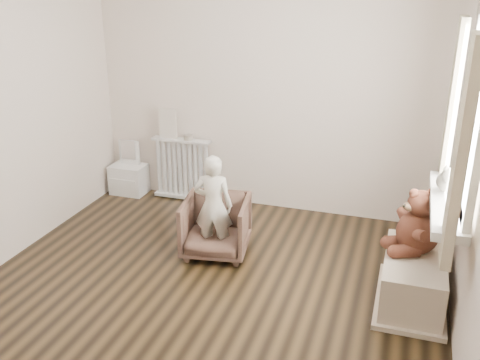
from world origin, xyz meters
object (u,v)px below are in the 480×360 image
(radiator, at_px, (182,165))
(toy_vanity, at_px, (128,170))
(child, at_px, (213,206))
(toy_bench, at_px, (413,279))
(armchair, at_px, (216,226))
(teddy_bear, at_px, (420,216))
(plush_cat, at_px, (448,178))

(radiator, distance_m, toy_vanity, 0.66)
(child, xyz_separation_m, toy_bench, (1.66, -0.21, -0.27))
(armchair, bearing_deg, toy_vanity, 135.81)
(teddy_bear, bearing_deg, toy_bench, -108.96)
(toy_vanity, relative_size, child, 0.66)
(toy_bench, bearing_deg, plush_cat, 16.19)
(radiator, xyz_separation_m, toy_vanity, (-0.65, -0.03, -0.11))
(toy_vanity, distance_m, armchair, 1.73)
(radiator, relative_size, plush_cat, 2.74)
(toy_vanity, height_order, plush_cat, plush_cat)
(radiator, bearing_deg, toy_bench, -27.95)
(teddy_bear, bearing_deg, toy_vanity, 135.87)
(teddy_bear, bearing_deg, radiator, 130.37)
(child, bearing_deg, toy_bench, 163.91)
(toy_vanity, height_order, teddy_bear, teddy_bear)
(teddy_bear, distance_m, plush_cat, 0.36)
(child, relative_size, teddy_bear, 1.84)
(plush_cat, bearing_deg, armchair, 179.13)
(toy_vanity, relative_size, toy_bench, 0.73)
(plush_cat, bearing_deg, radiator, 160.11)
(toy_bench, height_order, plush_cat, plush_cat)
(radiator, height_order, toy_vanity, radiator)
(radiator, distance_m, toy_bench, 2.75)
(radiator, distance_m, teddy_bear, 2.71)
(radiator, bearing_deg, plush_cat, -25.91)
(plush_cat, bearing_deg, teddy_bear, 168.90)
(radiator, bearing_deg, armchair, -53.26)
(toy_bench, xyz_separation_m, teddy_bear, (-0.01, 0.09, 0.47))
(toy_vanity, distance_m, toy_bench, 3.32)
(teddy_bear, bearing_deg, plush_cat, -40.34)
(armchair, relative_size, toy_bench, 0.69)
(armchair, distance_m, plush_cat, 1.96)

